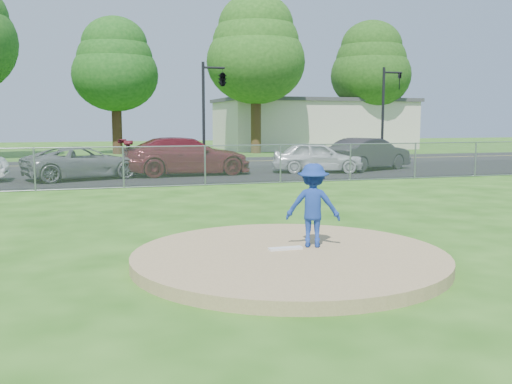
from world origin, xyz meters
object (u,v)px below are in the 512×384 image
tree_far_right (371,65)px  commercial_building (312,124)px  pitcher (313,205)px  parked_car_gray (84,163)px  parked_car_darkred (186,156)px  parked_car_charcoal (369,154)px  traffic_signal_center (221,81)px  tree_right (256,49)px  traffic_cone (49,173)px  tree_center (115,64)px  traffic_signal_right (387,105)px  parked_car_pearl (317,157)px

tree_far_right → commercial_building: bearing=143.1°
pitcher → parked_car_gray: bearing=-51.2°
parked_car_gray → commercial_building: bearing=-61.0°
parked_car_darkred → parked_car_charcoal: (9.09, 0.00, -0.05)m
parked_car_gray → pitcher: bearing=174.3°
commercial_building → traffic_signal_center: size_ratio=2.93×
commercial_building → parked_car_darkred: size_ratio=2.82×
tree_far_right → pitcher: tree_far_right is taller
pitcher → parked_car_gray: (-3.92, 15.50, -0.26)m
commercial_building → traffic_signal_center: 20.17m
tree_far_right → parked_car_darkred: bearing=-135.5°
tree_right → traffic_cone: (-13.71, -16.92, -7.29)m
tree_center → traffic_signal_right: 19.64m
parked_car_gray → tree_right: bearing=-57.2°
traffic_signal_right → parked_car_charcoal: bearing=-126.2°
traffic_signal_center → parked_car_darkred: bearing=-117.5°
tree_far_right → parked_car_charcoal: bearing=-117.9°
tree_right → parked_car_charcoal: bearing=-85.8°
tree_right → commercial_building: bearing=40.6°
commercial_building → tree_far_right: bearing=-36.9°
tree_center → tree_right: size_ratio=0.85×
commercial_building → pitcher: commercial_building is taller
tree_center → tree_far_right: (21.00, 1.00, 0.59)m
tree_right → parked_car_darkred: size_ratio=2.00×
traffic_signal_center → parked_car_charcoal: (6.17, -5.60, -3.81)m
commercial_building → tree_far_right: 7.00m
traffic_cone → parked_car_charcoal: (14.85, 1.32, 0.44)m
commercial_building → pitcher: (-15.45, -37.70, -1.21)m
parked_car_darkred → parked_car_charcoal: parked_car_darkred is taller
traffic_signal_right → parked_car_gray: traffic_signal_right is taller
parked_car_darkred → pitcher: bearing=174.3°
traffic_signal_right → parked_car_pearl: (-7.05, -6.15, -2.62)m
tree_right → tree_far_right: tree_right is taller
traffic_cone → traffic_signal_right: bearing=20.1°
tree_center → parked_car_charcoal: 21.59m
tree_center → pitcher: size_ratio=6.60×
traffic_cone → parked_car_darkred: size_ratio=0.12×
commercial_building → parked_car_darkred: commercial_building is taller
commercial_building → tree_right: bearing=-139.4°
traffic_signal_right → traffic_cone: 20.39m
traffic_cone → parked_car_pearl: (11.89, 0.78, 0.38)m
parked_car_gray → parked_car_darkred: 4.46m
tree_center → parked_car_darkred: 18.59m
tree_center → parked_car_darkred: size_ratio=1.69×
parked_car_darkred → parked_car_charcoal: bearing=-93.8°
tree_center → parked_car_gray: 19.24m
tree_right → parked_car_pearl: size_ratio=2.72×
pitcher → tree_far_right: bearing=-94.6°
parked_car_gray → parked_car_darkred: bearing=-102.3°
tree_right → traffic_signal_right: size_ratio=2.08×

